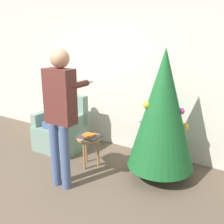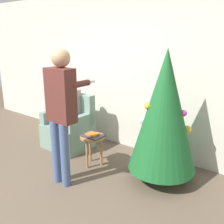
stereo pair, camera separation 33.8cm
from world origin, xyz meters
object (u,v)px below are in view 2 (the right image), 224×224
at_px(christmas_tree, 164,111).
at_px(side_stool, 93,141).
at_px(armchair, 69,129).
at_px(person_seated, 67,110).
at_px(person_standing, 61,106).

bearing_deg(christmas_tree, side_stool, -165.80).
relative_size(armchair, person_seated, 0.77).
xyz_separation_m(person_seated, person_standing, (0.84, -0.85, 0.40)).
relative_size(person_standing, side_stool, 3.78).
height_order(christmas_tree, person_seated, christmas_tree).
height_order(armchair, person_standing, person_standing).
distance_m(armchair, person_standing, 1.43).
xyz_separation_m(armchair, side_stool, (0.82, -0.27, 0.06)).
bearing_deg(christmas_tree, person_standing, -139.66).
xyz_separation_m(person_standing, side_stool, (-0.02, 0.61, -0.70)).
xyz_separation_m(armchair, person_standing, (0.84, -0.88, 0.75)).
xyz_separation_m(person_seated, side_stool, (0.82, -0.25, -0.29)).
relative_size(person_seated, person_standing, 0.69).
bearing_deg(person_standing, armchair, 133.57).
distance_m(person_seated, person_standing, 1.26).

